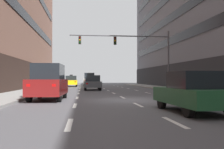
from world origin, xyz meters
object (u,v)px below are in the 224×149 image
at_px(car_driving_0, 89,79).
at_px(pedestrian_0, 198,82).
at_px(car_driving_1, 92,83).
at_px(car_driving_4, 49,82).
at_px(car_driving_2, 192,92).
at_px(taxi_driving_3, 71,81).
at_px(traffic_signal_0, 134,47).

distance_m(car_driving_0, pedestrian_0, 25.76).
bearing_deg(car_driving_1, car_driving_4, -103.39).
relative_size(car_driving_0, car_driving_2, 1.12).
xyz_separation_m(car_driving_0, car_driving_1, (-0.07, -16.23, -0.31)).
bearing_deg(car_driving_4, taxi_driving_3, 89.56).
relative_size(car_driving_0, car_driving_4, 1.05).
bearing_deg(car_driving_0, car_driving_2, -85.12).
bearing_deg(car_driving_1, pedestrian_0, -43.05).
distance_m(car_driving_2, taxi_driving_3, 32.14).
bearing_deg(car_driving_0, pedestrian_0, -70.58).
distance_m(taxi_driving_3, pedestrian_0, 23.37).
xyz_separation_m(car_driving_4, traffic_signal_0, (7.45, 11.12, 3.57)).
relative_size(car_driving_0, pedestrian_0, 3.16).
height_order(car_driving_0, car_driving_4, car_driving_0).
height_order(car_driving_2, pedestrian_0, pedestrian_0).
bearing_deg(car_driving_1, car_driving_2, -80.86).
relative_size(car_driving_1, car_driving_4, 0.97).
bearing_deg(car_driving_0, traffic_signal_0, -76.75).
bearing_deg(car_driving_2, pedestrian_0, 63.83).
height_order(car_driving_0, car_driving_2, car_driving_0).
bearing_deg(car_driving_2, car_driving_4, 134.65).
relative_size(car_driving_1, car_driving_2, 1.04).
distance_m(car_driving_1, car_driving_2, 19.57).
bearing_deg(traffic_signal_0, car_driving_2, -94.05).
distance_m(car_driving_2, pedestrian_0, 12.54).
relative_size(car_driving_0, car_driving_1, 1.08).
xyz_separation_m(taxi_driving_3, pedestrian_0, (11.55, -20.32, 0.14)).
xyz_separation_m(car_driving_1, traffic_signal_0, (4.34, -1.91, 3.83)).
bearing_deg(pedestrian_0, car_driving_2, -116.17).
bearing_deg(car_driving_1, car_driving_0, 89.75).
bearing_deg(car_driving_1, traffic_signal_0, -23.74).
bearing_deg(car_driving_0, taxi_driving_3, -126.83).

